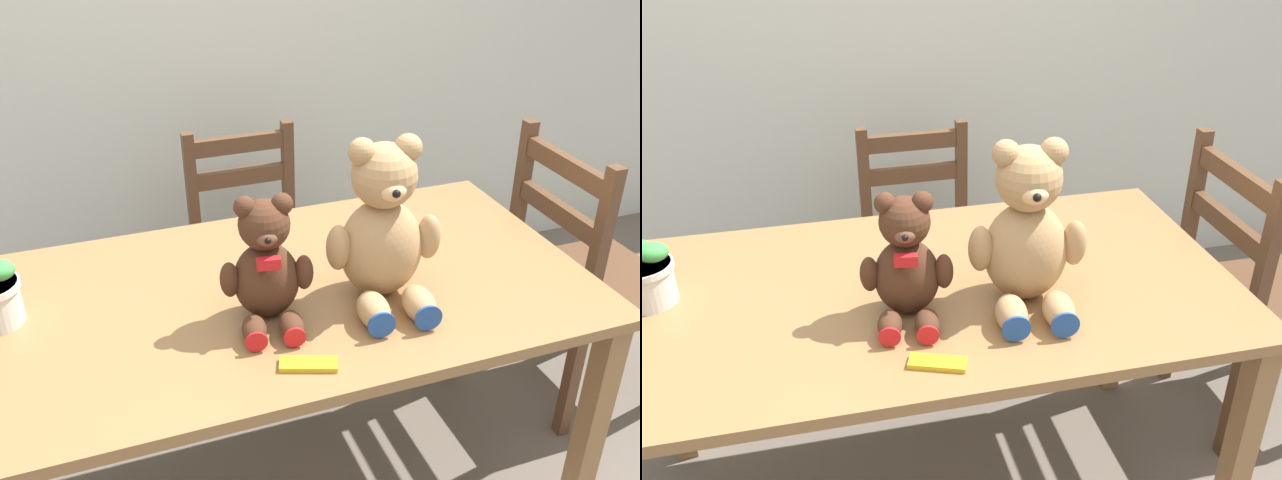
# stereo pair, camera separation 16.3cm
# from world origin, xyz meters

# --- Properties ---
(dining_table) EXTENTS (1.56, 0.84, 0.76)m
(dining_table) POSITION_xyz_m (0.00, 0.42, 0.66)
(dining_table) COLOR olive
(dining_table) RESTS_ON ground_plane
(wooden_chair_behind) EXTENTS (0.40, 0.40, 0.86)m
(wooden_chair_behind) POSITION_xyz_m (0.13, 1.19, 0.43)
(wooden_chair_behind) COLOR brown
(wooden_chair_behind) RESTS_ON ground_plane
(wooden_chair_side) EXTENTS (0.45, 0.44, 0.96)m
(wooden_chair_side) POSITION_xyz_m (1.11, 0.58, 0.47)
(wooden_chair_side) COLOR brown
(wooden_chair_side) RESTS_ON ground_plane
(teddy_bear_left) EXTENTS (0.22, 0.23, 0.31)m
(teddy_bear_left) POSITION_xyz_m (-0.06, 0.31, 0.89)
(teddy_bear_left) COLOR #472819
(teddy_bear_left) RESTS_ON dining_table
(teddy_bear_right) EXTENTS (0.29, 0.29, 0.41)m
(teddy_bear_right) POSITION_xyz_m (0.23, 0.31, 0.93)
(teddy_bear_right) COLOR tan
(teddy_bear_right) RESTS_ON dining_table
(potted_plant) EXTENTS (0.14, 0.14, 0.18)m
(potted_plant) POSITION_xyz_m (-0.66, 0.50, 0.84)
(potted_plant) COLOR beige
(potted_plant) RESTS_ON dining_table
(chocolate_bar) EXTENTS (0.13, 0.08, 0.01)m
(chocolate_bar) POSITION_xyz_m (-0.03, 0.11, 0.77)
(chocolate_bar) COLOR gold
(chocolate_bar) RESTS_ON dining_table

